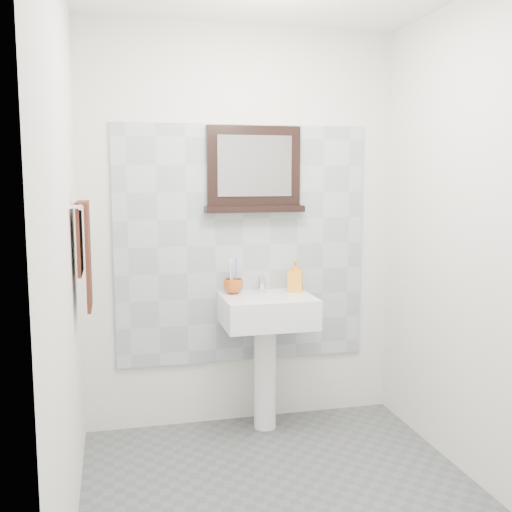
{
  "coord_description": "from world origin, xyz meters",
  "views": [
    {
      "loc": [
        -0.8,
        -2.59,
        1.58
      ],
      "look_at": [
        -0.04,
        0.55,
        1.15
      ],
      "focal_mm": 42.0,
      "sensor_mm": 36.0,
      "label": 1
    }
  ],
  "objects_px": {
    "pedestal_sink": "(267,325)",
    "hand_towel": "(85,247)",
    "toothbrush_cup": "(233,286)",
    "soap_dispenser": "(295,276)",
    "framed_mirror": "(254,172)"
  },
  "relations": [
    {
      "from": "soap_dispenser",
      "to": "hand_towel",
      "type": "xyz_separation_m",
      "value": [
        -1.26,
        -0.41,
        0.27
      ]
    },
    {
      "from": "pedestal_sink",
      "to": "framed_mirror",
      "type": "distance_m",
      "value": 0.95
    },
    {
      "from": "pedestal_sink",
      "to": "hand_towel",
      "type": "xyz_separation_m",
      "value": [
        -1.04,
        -0.32,
        0.55
      ]
    },
    {
      "from": "pedestal_sink",
      "to": "toothbrush_cup",
      "type": "bearing_deg",
      "value": 149.45
    },
    {
      "from": "toothbrush_cup",
      "to": "soap_dispenser",
      "type": "xyz_separation_m",
      "value": [
        0.4,
        -0.01,
        0.05
      ]
    },
    {
      "from": "pedestal_sink",
      "to": "toothbrush_cup",
      "type": "relative_size",
      "value": 8.25
    },
    {
      "from": "pedestal_sink",
      "to": "hand_towel",
      "type": "relative_size",
      "value": 1.75
    },
    {
      "from": "toothbrush_cup",
      "to": "framed_mirror",
      "type": "relative_size",
      "value": 0.19
    },
    {
      "from": "pedestal_sink",
      "to": "hand_towel",
      "type": "distance_m",
      "value": 1.22
    },
    {
      "from": "pedestal_sink",
      "to": "soap_dispenser",
      "type": "relative_size",
      "value": 4.83
    },
    {
      "from": "soap_dispenser",
      "to": "hand_towel",
      "type": "relative_size",
      "value": 0.36
    },
    {
      "from": "toothbrush_cup",
      "to": "hand_towel",
      "type": "xyz_separation_m",
      "value": [
        -0.86,
        -0.43,
        0.32
      ]
    },
    {
      "from": "toothbrush_cup",
      "to": "soap_dispenser",
      "type": "relative_size",
      "value": 0.59
    },
    {
      "from": "pedestal_sink",
      "to": "framed_mirror",
      "type": "relative_size",
      "value": 1.54
    },
    {
      "from": "pedestal_sink",
      "to": "soap_dispenser",
      "type": "bearing_deg",
      "value": 25.15
    }
  ]
}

